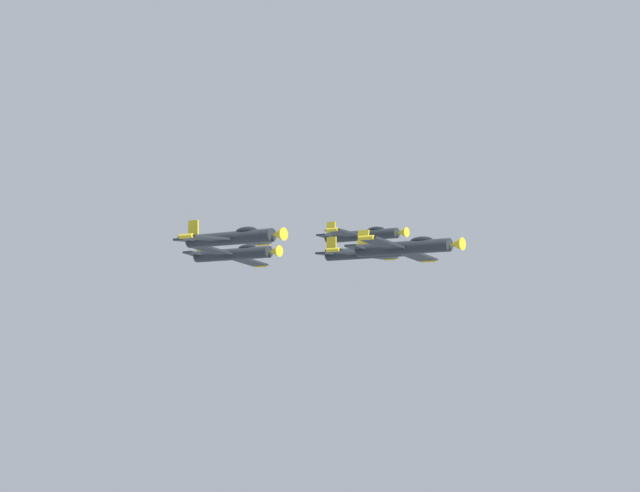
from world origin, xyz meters
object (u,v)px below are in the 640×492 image
object	(u,v)px
airplane_right_inner	(231,238)
airplane_left_outer	(234,254)
airplane_lead	(405,247)
airplane_left_inner	(368,252)
airplane_right_outer	(363,235)

from	to	relation	value
airplane_right_inner	airplane_left_outer	bearing A→B (deg)	-138.63
airplane_left_outer	airplane_lead	bearing A→B (deg)	88.87
airplane_left_inner	airplane_left_outer	xyz separation A→B (m)	(8.57, -9.12, -0.23)
airplane_lead	airplane_right_outer	world-z (taller)	airplane_right_outer
airplane_lead	airplane_right_inner	distance (m)	14.20
airplane_left_inner	airplane_right_outer	xyz separation A→B (m)	(-10.14, -7.85, 2.94)
airplane_right_inner	airplane_left_outer	xyz separation A→B (m)	(-10.10, -8.89, -0.15)
airplane_right_inner	airplane_left_outer	distance (m)	13.46
airplane_right_outer	airplane_right_inner	bearing A→B (deg)	14.80
airplane_left_outer	airplane_right_inner	bearing A→B (deg)	41.37
airplane_left_inner	airplane_right_inner	world-z (taller)	airplane_left_inner
airplane_lead	airplane_left_inner	bearing A→B (deg)	-131.53
airplane_left_inner	airplane_right_inner	distance (m)	18.67
airplane_left_outer	airplane_right_outer	bearing A→B (deg)	176.10
airplane_lead	airplane_right_inner	world-z (taller)	airplane_right_inner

